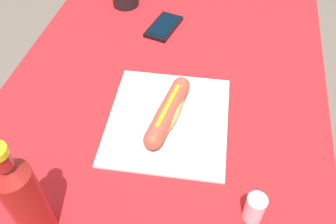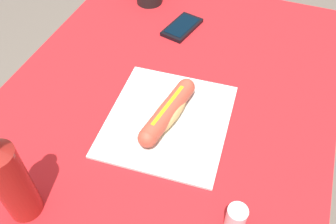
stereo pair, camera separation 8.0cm
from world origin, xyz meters
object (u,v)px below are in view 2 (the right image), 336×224
at_px(hot_dog, 168,112).
at_px(salt_shaker, 236,219).
at_px(cell_phone, 182,27).
at_px(soda_bottle, 9,178).

distance_m(hot_dog, salt_shaker, 0.28).
xyz_separation_m(hot_dog, cell_phone, (0.34, 0.09, -0.02)).
xyz_separation_m(cell_phone, soda_bottle, (-0.64, 0.09, 0.10)).
height_order(cell_phone, salt_shaker, salt_shaker).
bearing_deg(hot_dog, cell_phone, 13.91).
xyz_separation_m(soda_bottle, salt_shaker, (0.10, -0.37, -0.07)).
bearing_deg(salt_shaker, hot_dog, 45.62).
relative_size(cell_phone, soda_bottle, 0.59).
bearing_deg(cell_phone, salt_shaker, -152.23).
relative_size(cell_phone, salt_shaker, 2.24).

